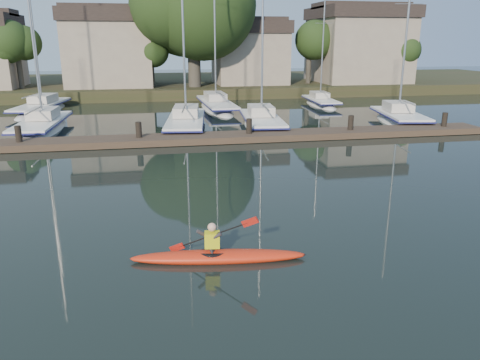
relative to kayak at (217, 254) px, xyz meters
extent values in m
plane|color=black|center=(0.84, 0.43, -0.17)|extent=(160.00, 160.00, 0.00)
ellipsoid|color=#CD420F|center=(0.03, 0.00, -0.07)|extent=(4.49, 1.18, 0.34)
cylinder|color=black|center=(-0.12, 0.02, 0.04)|extent=(0.75, 0.75, 0.09)
imported|color=#2F292D|center=(-0.12, 0.02, 0.39)|extent=(0.28, 0.38, 0.96)
cube|color=#C3C412|center=(-0.12, 0.02, 0.40)|extent=(0.41, 0.32, 0.40)
sphere|color=#DBA589|center=(-0.12, 0.02, 0.74)|extent=(0.22, 0.22, 0.22)
cube|color=#4E3A2C|center=(0.84, 14.43, 0.03)|extent=(34.00, 2.00, 0.35)
cylinder|color=black|center=(-8.16, 14.43, 0.13)|extent=(0.32, 0.32, 1.80)
cylinder|color=black|center=(-2.16, 14.43, 0.13)|extent=(0.32, 0.32, 1.80)
cylinder|color=black|center=(3.84, 14.43, 0.13)|extent=(0.32, 0.32, 1.80)
cylinder|color=black|center=(9.84, 14.43, 0.13)|extent=(0.32, 0.32, 1.80)
cylinder|color=black|center=(15.84, 14.43, 0.13)|extent=(0.32, 0.32, 1.80)
ellipsoid|color=white|center=(-8.10, 19.54, -0.55)|extent=(2.63, 9.22, 2.04)
cube|color=white|center=(-8.10, 19.54, 0.42)|extent=(2.46, 7.57, 0.15)
cube|color=navy|center=(-8.10, 19.54, 0.33)|extent=(2.55, 7.76, 0.09)
cube|color=#BAB2AA|center=(-8.07, 20.09, 0.82)|extent=(1.61, 2.62, 0.59)
cylinder|color=#9EA0A5|center=(-8.08, 19.82, 6.92)|extent=(0.13, 0.13, 12.90)
cylinder|color=#9EA0A5|center=(-8.15, 18.17, 1.28)|extent=(0.23, 3.47, 0.09)
ellipsoid|color=white|center=(0.67, 18.83, -0.55)|extent=(3.52, 10.04, 2.07)
cube|color=white|center=(0.67, 18.83, 0.43)|extent=(3.19, 8.27, 0.15)
cube|color=navy|center=(0.67, 18.83, 0.34)|extent=(3.30, 8.47, 0.09)
cube|color=#BAB2AA|center=(0.74, 19.41, 0.83)|extent=(1.86, 2.92, 0.60)
cylinder|color=#9EA0A5|center=(0.48, 17.37, 1.30)|extent=(0.56, 3.71, 0.09)
ellipsoid|color=white|center=(5.49, 18.32, -0.55)|extent=(3.10, 8.83, 2.06)
cube|color=white|center=(5.49, 18.32, 0.42)|extent=(2.84, 7.27, 0.15)
cube|color=navy|center=(5.49, 18.32, 0.34)|extent=(2.95, 7.45, 0.09)
cube|color=#BAB2AA|center=(5.54, 18.83, 0.82)|extent=(1.74, 2.56, 0.60)
cylinder|color=#9EA0A5|center=(5.52, 18.58, 6.43)|extent=(0.13, 0.13, 11.90)
cylinder|color=#9EA0A5|center=(5.36, 17.02, 1.29)|extent=(0.41, 3.28, 0.09)
ellipsoid|color=white|center=(15.01, 18.21, -0.56)|extent=(3.71, 8.09, 2.11)
cube|color=white|center=(15.01, 18.21, 0.44)|extent=(3.34, 6.69, 0.16)
cube|color=navy|center=(15.01, 18.21, 0.35)|extent=(3.46, 6.86, 0.09)
cube|color=#BAB2AA|center=(15.10, 18.66, 0.85)|extent=(1.93, 2.43, 0.61)
cylinder|color=#9EA0A5|center=(15.05, 18.44, 6.06)|extent=(0.13, 0.13, 11.13)
cylinder|color=#9EA0A5|center=(14.80, 17.06, 1.33)|extent=(0.62, 2.93, 0.09)
cylinder|color=#9EA0A5|center=(15.05, 18.44, 7.40)|extent=(1.76, 0.35, 0.03)
ellipsoid|color=white|center=(-9.84, 27.91, -0.54)|extent=(3.70, 9.78, 2.02)
cube|color=white|center=(-9.84, 27.91, 0.41)|extent=(3.33, 8.07, 0.15)
cube|color=navy|center=(-9.84, 27.91, 0.33)|extent=(3.44, 8.27, 0.08)
cube|color=#BAB2AA|center=(-9.75, 28.48, 0.80)|extent=(1.89, 2.88, 0.58)
cylinder|color=#9EA0A5|center=(-9.79, 28.20, 7.36)|extent=(0.13, 0.13, 13.80)
cylinder|color=#9EA0A5|center=(-10.06, 26.50, 1.26)|extent=(0.65, 3.60, 0.08)
ellipsoid|color=white|center=(3.75, 26.87, -0.54)|extent=(2.54, 10.58, 2.00)
cube|color=white|center=(3.75, 26.87, 0.41)|extent=(2.37, 8.68, 0.15)
cube|color=navy|center=(3.75, 26.87, 0.32)|extent=(2.46, 8.90, 0.08)
cube|color=#BAB2AA|center=(3.73, 27.50, 0.79)|extent=(1.56, 2.99, 0.58)
cylinder|color=#9EA0A5|center=(3.74, 27.19, 7.82)|extent=(0.13, 0.13, 14.72)
cylinder|color=#9EA0A5|center=(3.80, 25.30, 1.25)|extent=(0.21, 4.00, 0.08)
ellipsoid|color=white|center=(12.87, 27.60, -0.49)|extent=(2.32, 7.31, 1.71)
cube|color=white|center=(12.87, 27.60, 0.32)|extent=(2.15, 6.01, 0.13)
cube|color=navy|center=(12.87, 27.60, 0.25)|extent=(2.23, 6.15, 0.07)
cube|color=#BAB2AA|center=(12.90, 28.03, 0.66)|extent=(1.38, 2.09, 0.50)
cylinder|color=#9EA0A5|center=(12.88, 27.82, 5.32)|extent=(0.11, 0.11, 9.91)
cylinder|color=#9EA0A5|center=(12.81, 26.52, 1.04)|extent=(0.24, 2.74, 0.07)
cylinder|color=#9EA0A5|center=(12.88, 27.82, 6.51)|extent=(1.44, 0.11, 0.03)
cube|color=#252E17|center=(0.84, 44.43, 0.33)|extent=(90.00, 24.00, 1.00)
cube|color=gray|center=(-5.16, 38.43, 3.83)|extent=(8.00, 8.00, 6.00)
cube|color=#332724|center=(-5.16, 38.43, 7.43)|extent=(8.40, 8.40, 1.20)
cube|color=gray|center=(8.84, 38.43, 3.33)|extent=(7.00, 7.00, 5.00)
cube|color=#332724|center=(8.84, 38.43, 6.43)|extent=(7.35, 7.35, 1.20)
cube|color=gray|center=(20.84, 38.43, 4.08)|extent=(9.00, 9.00, 6.50)
cube|color=#332724|center=(20.84, 38.43, 7.93)|extent=(9.45, 9.45, 1.20)
cylinder|color=#464038|center=(2.84, 35.43, 3.33)|extent=(1.20, 1.20, 5.00)
sphere|color=#1E3012|center=(2.84, 35.43, 8.33)|extent=(8.50, 8.50, 8.50)
cylinder|color=#464038|center=(-13.16, 36.43, 2.33)|extent=(0.48, 0.48, 3.00)
sphere|color=#1E3012|center=(-13.16, 36.43, 4.83)|extent=(3.40, 3.40, 3.40)
cylinder|color=#464038|center=(-1.16, 35.93, 2.23)|extent=(0.38, 0.38, 2.80)
sphere|color=#1E3012|center=(-1.16, 35.93, 4.43)|extent=(2.72, 2.72, 2.72)
cylinder|color=#464038|center=(14.84, 36.93, 2.43)|extent=(0.50, 0.50, 3.20)
sphere|color=#1E3012|center=(14.84, 36.93, 5.08)|extent=(3.57, 3.57, 3.57)
cylinder|color=#464038|center=(24.84, 35.43, 2.13)|extent=(0.41, 0.41, 2.60)
sphere|color=#1E3012|center=(24.84, 35.43, 4.28)|extent=(2.89, 2.89, 2.89)
camera|label=1|loc=(-1.44, -10.69, 5.20)|focal=35.00mm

